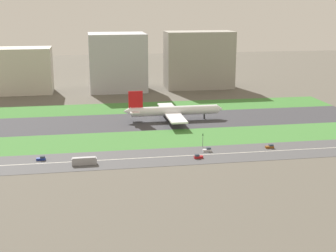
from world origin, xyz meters
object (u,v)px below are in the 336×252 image
at_px(bus_0, 84,161).
at_px(terminal_building, 21,71).
at_px(airliner, 172,111).
at_px(fuel_tank_west, 99,73).
at_px(hangar_building, 117,62).
at_px(car_1, 270,146).
at_px(traffic_light, 203,139).
at_px(office_tower, 199,60).
at_px(car_0, 198,157).
at_px(car_4, 41,158).
at_px(car_2, 207,150).

distance_m(bus_0, terminal_building, 199.16).
height_order(airliner, fuel_tank_west, airliner).
bearing_deg(airliner, hangar_building, 103.14).
xyz_separation_m(car_1, traffic_light, (-34.06, 7.99, 3.37)).
bearing_deg(office_tower, terminal_building, 180.00).
distance_m(terminal_building, hangar_building, 79.54).
bearing_deg(office_tower, fuel_tank_west, 152.32).
bearing_deg(car_0, car_4, -7.58).
xyz_separation_m(car_0, office_tower, (45.49, 192.00, 23.61)).
xyz_separation_m(hangar_building, office_tower, (70.95, 0.00, 0.41)).
height_order(car_1, traffic_light, traffic_light).
relative_size(car_0, fuel_tank_west, 0.25).
xyz_separation_m(bus_0, terminal_building, (-50.13, 192.00, 16.90)).
bearing_deg(car_1, car_2, 180.00).
height_order(car_2, car_1, same).
bearing_deg(fuel_tank_west, terminal_building, -145.11).
height_order(car_2, car_0, same).
bearing_deg(car_1, airliner, 120.24).
distance_m(car_1, traffic_light, 35.15).
bearing_deg(bus_0, car_0, -180.00).
bearing_deg(car_4, car_0, -7.58).
relative_size(traffic_light, terminal_building, 0.14).
xyz_separation_m(airliner, car_0, (-1.14, -78.00, -5.31)).
bearing_deg(terminal_building, car_4, -80.73).
relative_size(car_4, fuel_tank_west, 0.25).
xyz_separation_m(car_4, car_0, (75.13, -10.00, 0.00)).
height_order(car_4, hangar_building, hangar_building).
distance_m(airliner, car_1, 78.89).
height_order(car_4, traffic_light, traffic_light).
distance_m(traffic_light, terminal_building, 207.19).
bearing_deg(terminal_building, car_0, -61.37).
bearing_deg(traffic_light, bus_0, -163.67).
bearing_deg(office_tower, car_1, -91.48).
bearing_deg(office_tower, bus_0, -117.55).
bearing_deg(car_4, car_2, 0.00).
height_order(car_2, hangar_building, hangar_building).
bearing_deg(airliner, traffic_light, -84.69).
relative_size(car_4, car_2, 1.00).
bearing_deg(airliner, office_tower, 68.74).
bearing_deg(car_1, car_0, -166.22).
bearing_deg(office_tower, airliner, -111.26).
bearing_deg(office_tower, car_0, -103.33).
xyz_separation_m(car_2, hangar_building, (-32.70, 182.00, 23.20)).
bearing_deg(traffic_light, office_tower, 77.44).
xyz_separation_m(airliner, car_1, (39.64, -68.00, -5.31)).
bearing_deg(car_2, car_1, 0.00).
bearing_deg(terminal_building, office_tower, 0.00).
height_order(car_2, fuel_tank_west, fuel_tank_west).
height_order(airliner, car_0, airliner).
distance_m(car_4, fuel_tank_west, 229.79).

